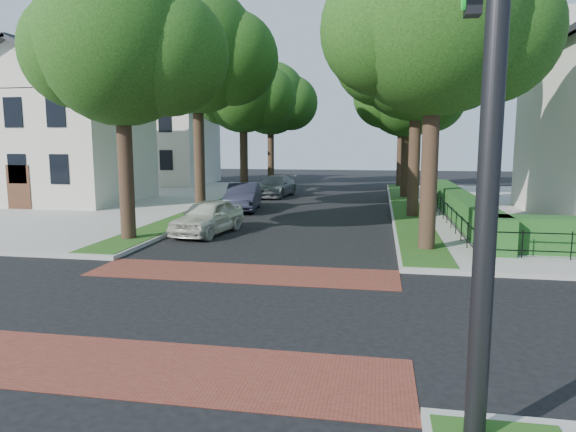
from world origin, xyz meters
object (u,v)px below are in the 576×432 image
object	(u,v)px
parked_car_rear	(275,186)
parked_car_middle	(243,197)
parked_car_front	(208,217)
traffic_signal	(472,62)

from	to	relation	value
parked_car_rear	parked_car_middle	bearing A→B (deg)	-86.49
parked_car_middle	parked_car_rear	world-z (taller)	parked_car_middle
parked_car_middle	parked_car_rear	distance (m)	7.53
parked_car_middle	parked_car_front	bearing A→B (deg)	-93.86
traffic_signal	parked_car_middle	bearing A→B (deg)	111.95
traffic_signal	parked_car_middle	world-z (taller)	traffic_signal
parked_car_middle	parked_car_rear	size ratio (longest dim) A/B	0.92
parked_car_front	parked_car_rear	xyz separation A→B (m)	(-0.19, 14.93, 0.00)
parked_car_middle	traffic_signal	bearing A→B (deg)	-75.73
traffic_signal	parked_car_rear	distance (m)	29.99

